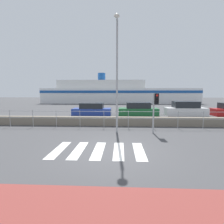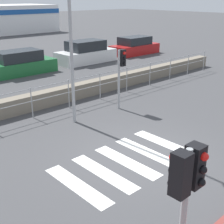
{
  "view_description": "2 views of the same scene",
  "coord_description": "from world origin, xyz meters",
  "views": [
    {
      "loc": [
        0.33,
        -7.51,
        2.58
      ],
      "look_at": [
        -0.14,
        2.0,
        1.5
      ],
      "focal_mm": 28.0,
      "sensor_mm": 36.0,
      "label": 1
    },
    {
      "loc": [
        -6.43,
        -5.62,
        4.57
      ],
      "look_at": [
        -0.3,
        1.0,
        1.2
      ],
      "focal_mm": 50.0,
      "sensor_mm": 36.0,
      "label": 2
    }
  ],
  "objects": [
    {
      "name": "ground_plane",
      "position": [
        0.0,
        0.0,
        0.0
      ],
      "size": [
        160.0,
        160.0,
        0.0
      ],
      "primitive_type": "plane",
      "color": "#424244"
    },
    {
      "name": "crosswalk",
      "position": [
        -0.64,
        0.0,
        0.0
      ],
      "size": [
        4.05,
        2.4,
        0.01
      ],
      "color": "silver",
      "rests_on": "ground_plane"
    },
    {
      "name": "seawall",
      "position": [
        0.0,
        5.89,
        0.34
      ],
      "size": [
        25.55,
        0.55,
        0.68
      ],
      "color": "slate",
      "rests_on": "ground_plane"
    },
    {
      "name": "harbor_fence",
      "position": [
        0.0,
        5.02,
        0.82
      ],
      "size": [
        23.03,
        0.04,
        1.26
      ],
      "color": "#9EA0A3",
      "rests_on": "ground_plane"
    },
    {
      "name": "traffic_light_near",
      "position": [
        -3.0,
        -3.51,
        2.03
      ],
      "size": [
        0.58,
        0.41,
        2.57
      ],
      "color": "#9EA0A3",
      "rests_on": "ground_plane"
    },
    {
      "name": "traffic_light_far",
      "position": [
        2.5,
        3.48,
        1.85
      ],
      "size": [
        0.34,
        0.32,
        2.51
      ],
      "color": "#9EA0A3",
      "rests_on": "ground_plane"
    },
    {
      "name": "streetlamp",
      "position": [
        0.09,
        3.36,
        4.25
      ],
      "size": [
        0.32,
        1.21,
        6.96
      ],
      "color": "#9EA0A3",
      "rests_on": "ground_plane"
    },
    {
      "name": "parked_car_green",
      "position": [
        2.3,
        12.26,
        0.62
      ],
      "size": [
        4.4,
        1.82,
        1.45
      ],
      "color": "#1E6633",
      "rests_on": "ground_plane"
    },
    {
      "name": "parked_car_white",
      "position": [
        7.54,
        12.26,
        0.67
      ],
      "size": [
        4.39,
        1.87,
        1.58
      ],
      "color": "silver",
      "rests_on": "ground_plane"
    },
    {
      "name": "parked_car_red",
      "position": [
        12.67,
        12.26,
        0.61
      ],
      "size": [
        4.3,
        1.82,
        1.42
      ],
      "color": "#B21919",
      "rests_on": "ground_plane"
    }
  ]
}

